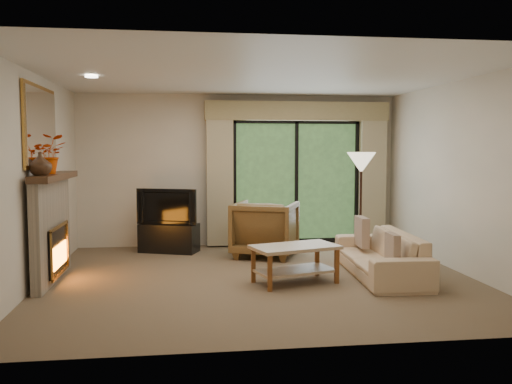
{
  "coord_description": "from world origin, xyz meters",
  "views": [
    {
      "loc": [
        -0.96,
        -6.87,
        1.69
      ],
      "look_at": [
        0.0,
        0.3,
        1.1
      ],
      "focal_mm": 38.0,
      "sensor_mm": 36.0,
      "label": 1
    }
  ],
  "objects": [
    {
      "name": "fireplace",
      "position": [
        -2.63,
        0.2,
        0.69
      ],
      "size": [
        0.24,
        1.7,
        1.37
      ],
      "primitive_type": null,
      "color": "gray",
      "rests_on": "floor"
    },
    {
      "name": "coffee_table",
      "position": [
        0.41,
        -0.31,
        0.24
      ],
      "size": [
        1.18,
        0.86,
        0.48
      ],
      "primitive_type": null,
      "rotation": [
        0.0,
        0.0,
        0.3
      ],
      "color": "tan",
      "rests_on": "floor"
    },
    {
      "name": "wall_right",
      "position": [
        2.75,
        0.0,
        1.3
      ],
      "size": [
        0.0,
        5.0,
        5.0
      ],
      "primitive_type": "plane",
      "rotation": [
        1.57,
        0.0,
        -1.57
      ],
      "color": "beige",
      "rests_on": "ground"
    },
    {
      "name": "mirror",
      "position": [
        -2.71,
        0.2,
        1.95
      ],
      "size": [
        0.07,
        1.45,
        1.02
      ],
      "primitive_type": null,
      "color": "#BC873A",
      "rests_on": "wall_left"
    },
    {
      "name": "sliding_door",
      "position": [
        1.0,
        2.45,
        1.1
      ],
      "size": [
        2.26,
        0.1,
        2.16
      ],
      "primitive_type": null,
      "color": "black",
      "rests_on": "floor"
    },
    {
      "name": "ceiling",
      "position": [
        0.0,
        0.0,
        2.6
      ],
      "size": [
        5.5,
        5.5,
        0.0
      ],
      "primitive_type": "plane",
      "rotation": [
        3.14,
        0.0,
        0.0
      ],
      "color": "silver",
      "rests_on": "ground"
    },
    {
      "name": "tv",
      "position": [
        -1.21,
        1.95,
        0.75
      ],
      "size": [
        0.99,
        0.47,
        0.58
      ],
      "primitive_type": "imported",
      "rotation": [
        0.0,
        0.0,
        -0.36
      ],
      "color": "black",
      "rests_on": "media_console"
    },
    {
      "name": "curtain_right",
      "position": [
        2.35,
        2.34,
        1.2
      ],
      "size": [
        0.45,
        0.18,
        2.35
      ],
      "primitive_type": "cube",
      "color": "tan",
      "rests_on": "floor"
    },
    {
      "name": "branches",
      "position": [
        -2.61,
        0.08,
        1.61
      ],
      "size": [
        0.49,
        0.44,
        0.48
      ],
      "primitive_type": "imported",
      "rotation": [
        0.0,
        0.0,
        0.16
      ],
      "color": "#CA4206",
      "rests_on": "fireplace"
    },
    {
      "name": "floor",
      "position": [
        0.0,
        0.0,
        0.0
      ],
      "size": [
        5.5,
        5.5,
        0.0
      ],
      "primitive_type": "plane",
      "color": "brown",
      "rests_on": "ground"
    },
    {
      "name": "cornice",
      "position": [
        1.0,
        2.36,
        2.32
      ],
      "size": [
        3.2,
        0.24,
        0.32
      ],
      "primitive_type": "cube",
      "color": "#978659",
      "rests_on": "wall_back"
    },
    {
      "name": "media_console",
      "position": [
        -1.21,
        1.95,
        0.23
      ],
      "size": [
        1.01,
        0.71,
        0.46
      ],
      "primitive_type": "cube",
      "rotation": [
        0.0,
        0.0,
        -0.36
      ],
      "color": "black",
      "rests_on": "floor"
    },
    {
      "name": "wall_left",
      "position": [
        -2.75,
        0.0,
        1.3
      ],
      "size": [
        0.0,
        5.0,
        5.0
      ],
      "primitive_type": "plane",
      "rotation": [
        1.57,
        0.0,
        1.57
      ],
      "color": "beige",
      "rests_on": "ground"
    },
    {
      "name": "curtain_left",
      "position": [
        -0.35,
        2.34,
        1.2
      ],
      "size": [
        0.45,
        0.18,
        2.35
      ],
      "primitive_type": "cube",
      "color": "tan",
      "rests_on": "floor"
    },
    {
      "name": "armchair",
      "position": [
        0.29,
        1.4,
        0.43
      ],
      "size": [
        1.21,
        1.23,
        0.87
      ],
      "primitive_type": "imported",
      "rotation": [
        0.0,
        0.0,
        2.76
      ],
      "color": "brown",
      "rests_on": "floor"
    },
    {
      "name": "pillow_far",
      "position": [
        1.54,
        0.47,
        0.5
      ],
      "size": [
        0.13,
        0.42,
        0.42
      ],
      "primitive_type": "cube",
      "rotation": [
        0.0,
        0.0,
        -0.05
      ],
      "color": "#4F382C",
      "rests_on": "sofa"
    },
    {
      "name": "floor_lamp",
      "position": [
        1.71,
        1.04,
        0.81
      ],
      "size": [
        0.53,
        0.53,
        1.63
      ],
      "primitive_type": null,
      "rotation": [
        0.0,
        0.0,
        0.26
      ],
      "color": "beige",
      "rests_on": "floor"
    },
    {
      "name": "pillow_near",
      "position": [
        1.54,
        -0.67,
        0.49
      ],
      "size": [
        0.11,
        0.34,
        0.34
      ],
      "primitive_type": "cube",
      "rotation": [
        0.0,
        0.0,
        -0.05
      ],
      "color": "#4F382C",
      "rests_on": "sofa"
    },
    {
      "name": "wall_back",
      "position": [
        0.0,
        2.5,
        1.3
      ],
      "size": [
        5.0,
        0.0,
        5.0
      ],
      "primitive_type": "plane",
      "rotation": [
        1.57,
        0.0,
        0.0
      ],
      "color": "beige",
      "rests_on": "ground"
    },
    {
      "name": "vase",
      "position": [
        -2.61,
        -0.31,
        1.51
      ],
      "size": [
        0.29,
        0.29,
        0.27
      ],
      "primitive_type": "imported",
      "rotation": [
        0.0,
        0.0,
        -0.11
      ],
      "color": "#402918",
      "rests_on": "fireplace"
    },
    {
      "name": "sofa",
      "position": [
        1.61,
        -0.1,
        0.29
      ],
      "size": [
        0.88,
        2.02,
        0.58
      ],
      "primitive_type": "imported",
      "rotation": [
        0.0,
        0.0,
        -1.63
      ],
      "color": "tan",
      "rests_on": "floor"
    },
    {
      "name": "wall_front",
      "position": [
        0.0,
        -2.5,
        1.3
      ],
      "size": [
        5.0,
        0.0,
        5.0
      ],
      "primitive_type": "plane",
      "rotation": [
        -1.57,
        0.0,
        0.0
      ],
      "color": "beige",
      "rests_on": "ground"
    }
  ]
}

